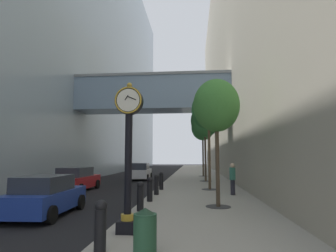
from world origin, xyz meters
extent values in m
plane|color=black|center=(0.00, 27.00, 0.00)|extent=(110.00, 110.00, 0.00)
cube|color=#9E998E|center=(2.97, 30.00, 0.07)|extent=(5.94, 80.00, 0.14)
cube|color=#93A8B7|center=(-12.71, 30.00, 18.05)|extent=(9.00, 80.00, 36.10)
cube|color=#758EA8|center=(-1.13, 22.54, 8.08)|extent=(14.75, 3.20, 3.00)
cube|color=gray|center=(-1.13, 22.54, 9.70)|extent=(14.75, 3.40, 0.24)
cube|color=#A89E89|center=(10.44, 30.00, 15.48)|extent=(9.00, 80.00, 30.96)
cube|color=black|center=(0.68, 5.22, 0.32)|extent=(0.55, 0.55, 0.35)
cylinder|color=gold|center=(0.68, 5.22, 0.58)|extent=(0.39, 0.38, 0.18)
cylinder|color=black|center=(0.68, 5.22, 2.13)|extent=(0.22, 0.22, 2.92)
cylinder|color=black|center=(0.68, 5.22, 4.01)|extent=(0.84, 0.28, 0.84)
torus|color=gold|center=(0.68, 5.07, 4.01)|extent=(0.82, 0.05, 0.82)
cylinder|color=silver|center=(0.68, 5.07, 4.01)|extent=(0.69, 0.01, 0.69)
cylinder|color=silver|center=(0.68, 5.37, 4.01)|extent=(0.69, 0.01, 0.69)
sphere|color=gold|center=(0.68, 5.22, 4.51)|extent=(0.16, 0.16, 0.16)
cube|color=black|center=(0.64, 5.07, 4.08)|extent=(0.12, 0.01, 0.16)
cube|color=black|center=(0.80, 5.07, 4.06)|extent=(0.25, 0.01, 0.13)
cylinder|color=black|center=(0.44, 3.55, 0.62)|extent=(0.28, 0.28, 0.96)
sphere|color=black|center=(0.44, 3.55, 1.17)|extent=(0.29, 0.29, 0.29)
cylinder|color=black|center=(0.44, 8.43, 0.62)|extent=(0.28, 0.28, 0.96)
sphere|color=black|center=(0.44, 8.43, 1.17)|extent=(0.29, 0.29, 0.29)
cylinder|color=black|center=(0.44, 10.88, 0.62)|extent=(0.28, 0.28, 0.96)
sphere|color=black|center=(0.44, 10.88, 1.17)|extent=(0.29, 0.29, 0.29)
cylinder|color=black|center=(0.44, 13.32, 0.62)|extent=(0.28, 0.28, 0.96)
sphere|color=black|center=(0.44, 13.32, 1.17)|extent=(0.29, 0.29, 0.29)
cylinder|color=black|center=(0.44, 15.76, 0.62)|extent=(0.28, 0.28, 0.96)
sphere|color=black|center=(0.44, 15.76, 1.17)|extent=(0.29, 0.29, 0.29)
cylinder|color=#333335|center=(3.67, 9.68, 0.15)|extent=(1.10, 1.10, 0.02)
cylinder|color=#4C3D2D|center=(3.67, 9.68, 2.00)|extent=(0.18, 0.18, 3.72)
ellipsoid|color=#428438|center=(3.67, 9.68, 4.65)|extent=(2.10, 2.10, 2.42)
cylinder|color=#333335|center=(3.67, 16.13, 0.15)|extent=(1.10, 1.10, 0.02)
cylinder|color=brown|center=(3.67, 16.13, 2.40)|extent=(0.18, 0.18, 4.52)
ellipsoid|color=#2D7033|center=(3.67, 16.13, 5.54)|extent=(2.34, 2.34, 2.70)
cylinder|color=#333335|center=(3.67, 22.58, 0.15)|extent=(1.10, 1.10, 0.02)
cylinder|color=#4C3D2D|center=(3.67, 22.58, 2.38)|extent=(0.18, 0.18, 4.48)
ellipsoid|color=#387F3D|center=(3.67, 22.58, 5.60)|extent=(2.60, 2.60, 2.99)
cylinder|color=#333335|center=(3.67, 29.02, 0.15)|extent=(1.10, 1.10, 0.02)
cylinder|color=#4C3D2D|center=(3.67, 29.02, 2.42)|extent=(0.18, 0.18, 4.55)
ellipsoid|color=#387F3D|center=(3.67, 29.02, 5.66)|extent=(2.59, 2.59, 2.98)
cylinder|color=#234C33|center=(1.53, 3.36, 0.60)|extent=(0.52, 0.52, 0.92)
cone|color=#183523|center=(1.53, 3.36, 1.11)|extent=(0.53, 0.53, 0.16)
cylinder|color=#23232D|center=(4.85, 13.65, 0.57)|extent=(0.29, 0.29, 0.86)
cylinder|color=#337560|center=(4.85, 13.65, 1.34)|extent=(0.38, 0.38, 0.69)
sphere|color=beige|center=(4.85, 13.65, 1.82)|extent=(0.26, 0.26, 0.26)
cube|color=navy|center=(-3.27, 7.88, 0.60)|extent=(1.92, 4.07, 0.76)
cube|color=#282D38|center=(-3.26, 7.68, 1.27)|extent=(1.65, 2.30, 0.62)
cylinder|color=black|center=(-4.21, 9.22, 0.32)|extent=(0.24, 0.65, 0.64)
cylinder|color=black|center=(-2.41, 9.28, 0.32)|extent=(0.24, 0.65, 0.64)
cylinder|color=black|center=(-4.12, 6.49, 0.32)|extent=(0.24, 0.65, 0.64)
cylinder|color=black|center=(-2.33, 6.55, 0.32)|extent=(0.24, 0.65, 0.64)
cube|color=silver|center=(-2.78, 25.27, 0.63)|extent=(1.89, 4.18, 0.82)
cube|color=#282D38|center=(-2.78, 25.07, 1.35)|extent=(1.62, 2.36, 0.67)
cylinder|color=black|center=(-3.71, 26.65, 0.32)|extent=(0.24, 0.65, 0.64)
cylinder|color=black|center=(-1.95, 26.70, 0.32)|extent=(0.24, 0.65, 0.64)
cylinder|color=black|center=(-3.62, 23.84, 0.32)|extent=(0.24, 0.65, 0.64)
cylinder|color=black|center=(-1.86, 23.90, 0.32)|extent=(0.24, 0.65, 0.64)
cube|color=#AD191E|center=(-5.39, 15.71, 0.61)|extent=(1.87, 4.42, 0.77)
cube|color=#282D38|center=(-5.39, 15.49, 1.29)|extent=(1.64, 2.48, 0.63)
cylinder|color=black|center=(-6.30, 17.21, 0.32)|extent=(0.22, 0.64, 0.64)
cylinder|color=black|center=(-4.46, 17.20, 0.32)|extent=(0.22, 0.64, 0.64)
cylinder|color=black|center=(-6.32, 14.21, 0.32)|extent=(0.22, 0.64, 0.64)
cylinder|color=black|center=(-4.48, 14.20, 0.32)|extent=(0.22, 0.64, 0.64)
camera|label=1|loc=(2.63, -2.97, 2.33)|focal=29.79mm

